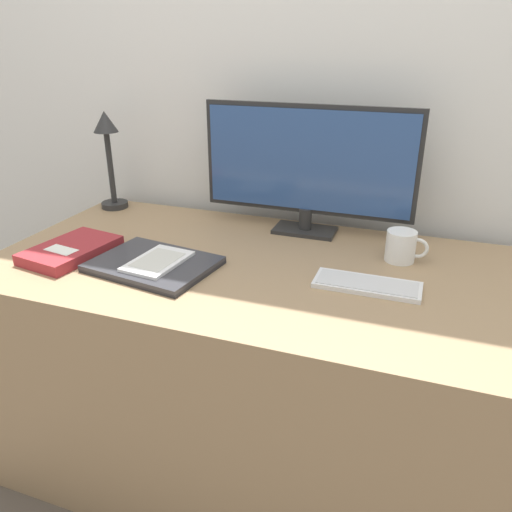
% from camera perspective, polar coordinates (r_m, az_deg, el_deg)
% --- Properties ---
extents(ground_plane, '(10.00, 10.00, 0.00)m').
position_cam_1_polar(ground_plane, '(1.71, -0.80, -24.80)').
color(ground_plane, brown).
extents(wall_back, '(3.60, 0.05, 2.40)m').
position_cam_1_polar(wall_back, '(1.69, 6.28, 20.74)').
color(wall_back, silver).
rests_on(wall_back, ground_plane).
extents(desk, '(1.51, 0.75, 0.71)m').
position_cam_1_polar(desk, '(1.55, 0.67, -13.01)').
color(desk, '#997A56').
rests_on(desk, ground_plane).
extents(monitor, '(0.66, 0.11, 0.40)m').
position_cam_1_polar(monitor, '(1.55, 5.94, 10.27)').
color(monitor, '#262626').
rests_on(monitor, desk).
extents(keyboard, '(0.26, 0.10, 0.01)m').
position_cam_1_polar(keyboard, '(1.28, 12.59, -3.21)').
color(keyboard, silver).
rests_on(keyboard, desk).
extents(laptop, '(0.35, 0.28, 0.02)m').
position_cam_1_polar(laptop, '(1.38, -11.66, -0.96)').
color(laptop, '#232328').
rests_on(laptop, desk).
extents(ereader, '(0.14, 0.20, 0.01)m').
position_cam_1_polar(ereader, '(1.36, -11.16, -0.59)').
color(ereader, white).
rests_on(ereader, laptop).
extents(desk_lamp, '(0.09, 0.09, 0.34)m').
position_cam_1_polar(desk_lamp, '(1.86, -16.55, 11.81)').
color(desk_lamp, '#282828').
rests_on(desk_lamp, desk).
extents(notebook, '(0.20, 0.28, 0.03)m').
position_cam_1_polar(notebook, '(1.52, -20.39, 0.63)').
color(notebook, maroon).
rests_on(notebook, desk).
extents(coffee_mug, '(0.12, 0.08, 0.09)m').
position_cam_1_polar(coffee_mug, '(1.44, 16.30, 1.09)').
color(coffee_mug, white).
rests_on(coffee_mug, desk).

